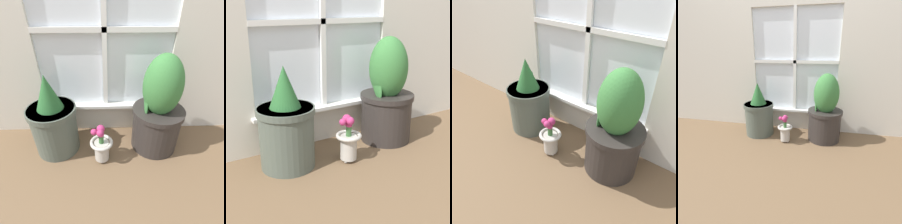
# 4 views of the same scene
# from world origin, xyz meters

# --- Properties ---
(ground_plane) EXTENTS (10.00, 10.00, 0.00)m
(ground_plane) POSITION_xyz_m (0.00, 0.00, 0.00)
(ground_plane) COLOR brown
(potted_plant_left) EXTENTS (0.35, 0.35, 0.63)m
(potted_plant_left) POSITION_xyz_m (-0.39, 0.27, 0.26)
(potted_plant_left) COLOR #4C564C
(potted_plant_left) RESTS_ON ground_plane
(potted_plant_right) EXTENTS (0.38, 0.38, 0.75)m
(potted_plant_right) POSITION_xyz_m (0.39, 0.29, 0.32)
(potted_plant_right) COLOR #2D2826
(potted_plant_right) RESTS_ON ground_plane
(flower_vase) EXTENTS (0.16, 0.16, 0.31)m
(flower_vase) POSITION_xyz_m (-0.04, 0.13, 0.15)
(flower_vase) COLOR #BCB7AD
(flower_vase) RESTS_ON ground_plane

